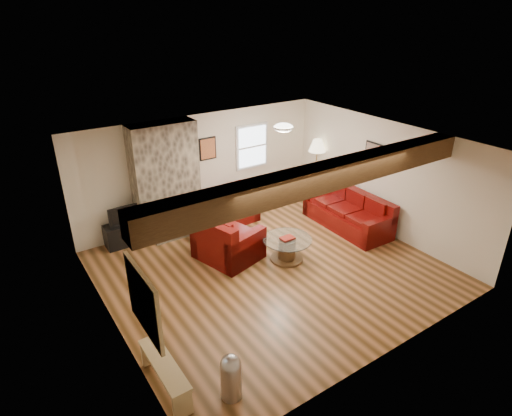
% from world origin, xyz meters
% --- Properties ---
extents(room, '(8.00, 8.00, 8.00)m').
position_xyz_m(room, '(0.00, 0.00, 1.25)').
color(room, '#4F3214').
rests_on(room, ground).
extents(floor, '(6.00, 6.00, 0.00)m').
position_xyz_m(floor, '(0.00, 0.00, 0.00)').
color(floor, '#4F3214').
rests_on(floor, ground).
extents(oak_beam, '(6.00, 0.36, 0.38)m').
position_xyz_m(oak_beam, '(0.00, -1.25, 2.31)').
color(oak_beam, '#372110').
rests_on(oak_beam, room).
extents(chimney_breast, '(1.40, 0.67, 2.50)m').
position_xyz_m(chimney_breast, '(-1.00, 2.49, 1.22)').
color(chimney_breast, '#39332C').
rests_on(chimney_breast, floor).
extents(back_window, '(0.90, 0.08, 1.10)m').
position_xyz_m(back_window, '(1.35, 2.71, 1.55)').
color(back_window, silver).
rests_on(back_window, room).
extents(hatch_window, '(0.08, 1.00, 0.90)m').
position_xyz_m(hatch_window, '(-2.96, -1.50, 1.45)').
color(hatch_window, tan).
rests_on(hatch_window, room).
extents(ceiling_dome, '(0.40, 0.40, 0.18)m').
position_xyz_m(ceiling_dome, '(0.90, 0.90, 2.44)').
color(ceiling_dome, white).
rests_on(ceiling_dome, room).
extents(artwork_back, '(0.42, 0.06, 0.52)m').
position_xyz_m(artwork_back, '(0.15, 2.71, 1.70)').
color(artwork_back, black).
rests_on(artwork_back, room).
extents(artwork_right, '(0.06, 0.55, 0.42)m').
position_xyz_m(artwork_right, '(2.96, 0.30, 1.75)').
color(artwork_right, black).
rests_on(artwork_right, room).
extents(sofa_three, '(0.96, 2.16, 0.82)m').
position_xyz_m(sofa_three, '(2.48, 0.48, 0.41)').
color(sofa_three, '#460A05').
rests_on(sofa_three, floor).
extents(loveseat, '(1.49, 0.90, 0.78)m').
position_xyz_m(loveseat, '(0.26, 2.23, 0.39)').
color(loveseat, '#460A05').
rests_on(loveseat, floor).
extents(armchair_red, '(1.28, 1.38, 0.93)m').
position_xyz_m(armchair_red, '(-0.45, 0.85, 0.47)').
color(armchair_red, '#460A05').
rests_on(armchair_red, floor).
extents(coffee_table, '(0.97, 0.97, 0.51)m').
position_xyz_m(coffee_table, '(0.46, 0.11, 0.24)').
color(coffee_table, '#402714').
rests_on(coffee_table, floor).
extents(tv_cabinet, '(0.97, 0.39, 0.48)m').
position_xyz_m(tv_cabinet, '(-1.94, 2.53, 0.24)').
color(tv_cabinet, black).
rests_on(tv_cabinet, floor).
extents(television, '(0.75, 0.10, 0.43)m').
position_xyz_m(television, '(-1.94, 2.53, 0.70)').
color(television, black).
rests_on(television, tv_cabinet).
extents(floor_lamp, '(0.43, 0.43, 1.66)m').
position_xyz_m(floor_lamp, '(2.80, 1.98, 1.42)').
color(floor_lamp, '#AC8D47').
rests_on(floor_lamp, floor).
extents(pine_bench, '(0.27, 1.16, 0.44)m').
position_xyz_m(pine_bench, '(-2.83, -1.54, 0.22)').
color(pine_bench, tan).
rests_on(pine_bench, floor).
extents(pedal_bin, '(0.33, 0.33, 0.68)m').
position_xyz_m(pedal_bin, '(-2.18, -2.13, 0.34)').
color(pedal_bin, '#ADADB2').
rests_on(pedal_bin, floor).
extents(coal_bucket, '(0.31, 0.31, 0.29)m').
position_xyz_m(coal_bucket, '(-0.62, 1.87, 0.15)').
color(coal_bucket, slate).
rests_on(coal_bucket, floor).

